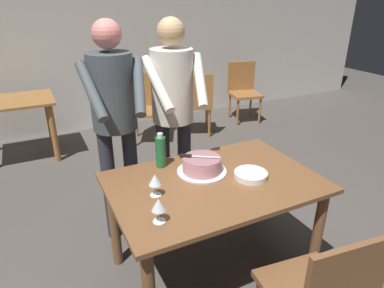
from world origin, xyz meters
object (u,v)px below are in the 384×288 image
main_dining_table (214,196)px  plate_stack (251,175)px  cake_on_platter (202,165)px  person_standing_beside (114,112)px  wine_glass_near (159,205)px  background_chair_2 (244,89)px  background_chair_3 (148,105)px  person_cutting_cake (173,105)px  cake_knife (191,156)px  wine_glass_far (155,180)px  background_table (10,114)px  water_bottle (161,151)px  background_chair_0 (196,102)px

main_dining_table → plate_stack: size_ratio=6.13×
cake_on_platter → person_standing_beside: 0.75m
wine_glass_near → background_chair_2: 3.87m
cake_on_platter → plate_stack: size_ratio=1.55×
wine_glass_near → background_chair_3: 2.94m
background_chair_3 → person_cutting_cake: bearing=-102.6°
cake_knife → wine_glass_far: 0.37m
plate_stack → wine_glass_near: wine_glass_near is taller
plate_stack → wine_glass_far: wine_glass_far is taller
wine_glass_far → wine_glass_near: bearing=-106.4°
cake_on_platter → wine_glass_near: (-0.46, -0.39, 0.05)m
plate_stack → person_standing_beside: (-0.69, 0.76, 0.31)m
wine_glass_near → wine_glass_far: (0.07, 0.25, 0.00)m
background_table → background_chair_3: 1.65m
wine_glass_far → background_chair_3: (0.82, 2.53, -0.36)m
background_chair_3 → water_bottle: bearing=-106.6°
plate_stack → background_table: size_ratio=0.22×
person_standing_beside → background_chair_2: 3.24m
background_chair_2 → wine_glass_far: bearing=-132.8°
wine_glass_near → water_bottle: water_bottle is taller
person_cutting_cake → background_chair_2: (2.05, 2.00, -0.58)m
main_dining_table → cake_on_platter: (-0.02, 0.14, 0.17)m
main_dining_table → wine_glass_near: size_ratio=9.36×
water_bottle → background_table: water_bottle is taller
main_dining_table → wine_glass_far: wine_glass_far is taller
cake_knife → person_standing_beside: person_standing_beside is taller
water_bottle → background_chair_0: (1.32, 2.05, -0.37)m
wine_glass_far → background_chair_2: bearing=47.2°
cake_knife → background_table: 2.75m
wine_glass_far → person_standing_beside: 0.72m
wine_glass_far → background_chair_2: background_chair_2 is taller
cake_knife → background_table: size_ratio=0.24×
water_bottle → wine_glass_far: bearing=-116.5°
plate_stack → background_chair_3: size_ratio=0.24×
cake_knife → water_bottle: 0.23m
water_bottle → person_cutting_cake: 0.45m
wine_glass_far → water_bottle: 0.38m
background_table → background_chair_0: (2.31, -0.27, -0.09)m
plate_stack → background_chair_0: 2.62m
plate_stack → person_cutting_cake: 0.83m
main_dining_table → background_chair_0: size_ratio=1.50×
water_bottle → background_chair_0: size_ratio=0.28×
background_table → cake_on_platter: bearing=-64.4°
plate_stack → cake_knife: bearing=141.9°
cake_on_platter → background_chair_3: background_chair_3 is taller
cake_knife → plate_stack: cake_knife is taller
background_chair_2 → wine_glass_near: bearing=-131.0°
wine_glass_near → person_standing_beside: (0.03, 0.94, 0.22)m
wine_glass_near → wine_glass_far: bearing=73.6°
background_table → background_chair_2: background_chair_2 is taller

